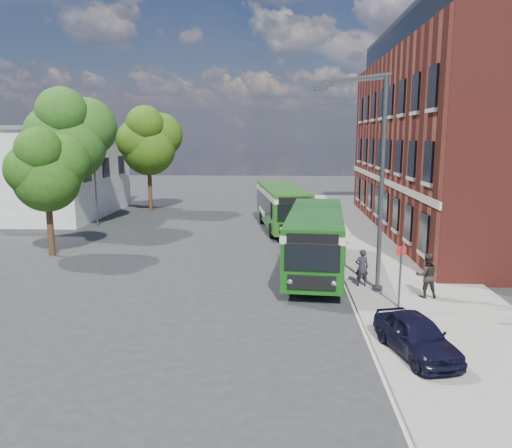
# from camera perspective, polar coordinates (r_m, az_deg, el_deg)

# --- Properties ---
(ground) EXTENTS (120.00, 120.00, 0.00)m
(ground) POSITION_cam_1_polar(r_m,az_deg,el_deg) (23.62, 0.18, -6.17)
(ground) COLOR #252628
(ground) RESTS_ON ground
(pavement) EXTENTS (6.00, 48.00, 0.15)m
(pavement) POSITION_cam_1_polar(r_m,az_deg,el_deg) (31.89, 13.58, -2.02)
(pavement) COLOR gray
(pavement) RESTS_ON ground
(kerb_line) EXTENTS (0.12, 48.00, 0.01)m
(kerb_line) POSITION_cam_1_polar(r_m,az_deg,el_deg) (31.48, 8.11, -2.12)
(kerb_line) COLOR beige
(kerb_line) RESTS_ON ground
(brick_office) EXTENTS (12.10, 26.00, 14.20)m
(brick_office) POSITION_cam_1_polar(r_m,az_deg,el_deg) (36.97, 23.76, 9.81)
(brick_office) COLOR maroon
(brick_office) RESTS_ON ground
(white_building) EXTENTS (9.40, 13.40, 7.30)m
(white_building) POSITION_cam_1_polar(r_m,az_deg,el_deg) (45.01, -22.25, 5.59)
(white_building) COLOR silver
(white_building) RESTS_ON ground
(flagpole) EXTENTS (0.95, 0.10, 9.00)m
(flagpole) POSITION_cam_1_polar(r_m,az_deg,el_deg) (38.18, -17.96, 7.10)
(flagpole) COLOR #3C3F42
(flagpole) RESTS_ON ground
(street_lamp) EXTENTS (2.96, 2.38, 9.00)m
(street_lamp) POSITION_cam_1_polar(r_m,az_deg,el_deg) (21.06, 13.23, 4.86)
(street_lamp) COLOR #3C3F42
(street_lamp) RESTS_ON ground
(bus_stop_sign) EXTENTS (0.35, 0.08, 2.52)m
(bus_stop_sign) POSITION_cam_1_polar(r_m,az_deg,el_deg) (19.66, 16.16, -5.37)
(bus_stop_sign) COLOR #3C3F42
(bus_stop_sign) RESTS_ON ground
(bus_front) EXTENTS (3.46, 10.21, 3.02)m
(bus_front) POSITION_cam_1_polar(r_m,az_deg,el_deg) (24.33, 6.82, -1.32)
(bus_front) COLOR #144B12
(bus_front) RESTS_ON ground
(bus_rear) EXTENTS (4.11, 10.44, 3.02)m
(bus_rear) POSITION_cam_1_polar(r_m,az_deg,el_deg) (35.62, 2.97, 2.36)
(bus_rear) COLOR #225C15
(bus_rear) RESTS_ON ground
(parked_car) EXTENTS (2.26, 3.78, 1.20)m
(parked_car) POSITION_cam_1_polar(r_m,az_deg,el_deg) (15.94, 17.85, -11.99)
(parked_car) COLOR black
(parked_car) RESTS_ON pavement
(pedestrian_a) EXTENTS (0.65, 0.48, 1.63)m
(pedestrian_a) POSITION_cam_1_polar(r_m,az_deg,el_deg) (22.17, 12.00, -4.90)
(pedestrian_a) COLOR black
(pedestrian_a) RESTS_ON pavement
(pedestrian_b) EXTENTS (0.89, 0.70, 1.81)m
(pedestrian_b) POSITION_cam_1_polar(r_m,az_deg,el_deg) (21.31, 18.92, -5.60)
(pedestrian_b) COLOR black
(pedestrian_b) RESTS_ON pavement
(tree_left) EXTENTS (4.19, 3.98, 7.07)m
(tree_left) POSITION_cam_1_polar(r_m,az_deg,el_deg) (29.46, -22.81, 5.77)
(tree_left) COLOR #392614
(tree_left) RESTS_ON ground
(tree_mid) EXTENTS (5.82, 5.54, 9.83)m
(tree_mid) POSITION_cam_1_polar(r_m,az_deg,el_deg) (37.41, -20.50, 9.56)
(tree_mid) COLOR #392614
(tree_mid) RESTS_ON ground
(tree_right) EXTENTS (5.39, 5.13, 9.11)m
(tree_right) POSITION_cam_1_polar(r_m,az_deg,el_deg) (44.48, -12.14, 9.32)
(tree_right) COLOR #392614
(tree_right) RESTS_ON ground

